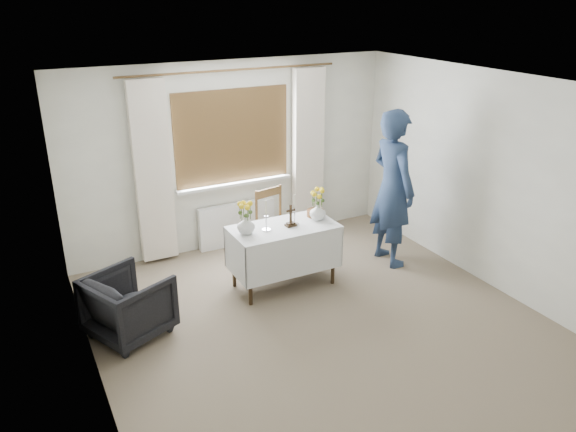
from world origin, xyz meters
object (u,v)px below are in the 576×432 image
object	(u,v)px
wooden_chair	(278,228)
flower_vase_right	(318,212)
altar_table	(284,256)
flower_vase_left	(246,225)
wooden_cross	(291,216)
person	(393,188)
armchair	(129,305)

from	to	relation	value
wooden_chair	flower_vase_right	distance (m)	0.73
altar_table	flower_vase_left	xyz separation A→B (m)	(-0.46, 0.02, 0.49)
altar_table	wooden_cross	bearing A→B (deg)	-17.75
altar_table	person	bearing A→B (deg)	-1.48
flower_vase_right	armchair	bearing A→B (deg)	-174.85
wooden_chair	armchair	world-z (taller)	wooden_chair
altar_table	wooden_chair	xyz separation A→B (m)	(0.21, 0.58, 0.11)
wooden_chair	person	distance (m)	1.53
person	flower_vase_left	xyz separation A→B (m)	(-1.98, 0.06, -0.13)
altar_table	person	xyz separation A→B (m)	(1.51, -0.04, 0.62)
altar_table	wooden_cross	world-z (taller)	wooden_cross
wooden_chair	flower_vase_right	world-z (taller)	wooden_chair
altar_table	flower_vase_left	bearing A→B (deg)	177.95
person	flower_vase_right	world-z (taller)	person
person	flower_vase_left	size ratio (longest dim) A/B	9.53
altar_table	armchair	distance (m)	1.88
wooden_chair	armchair	size ratio (longest dim) A/B	1.32
wooden_chair	flower_vase_left	bearing A→B (deg)	-152.44
person	flower_vase_right	distance (m)	1.06
wooden_cross	person	bearing A→B (deg)	-3.38
wooden_chair	flower_vase_right	bearing A→B (deg)	-79.01
flower_vase_left	flower_vase_right	world-z (taller)	flower_vase_left
wooden_chair	wooden_cross	bearing A→B (deg)	-114.67
altar_table	armchair	bearing A→B (deg)	-173.82
person	flower_vase_right	bearing A→B (deg)	88.17
person	wooden_chair	bearing A→B (deg)	65.21
wooden_chair	armchair	bearing A→B (deg)	-171.57
wooden_cross	flower_vase_right	distance (m)	0.38
wooden_chair	flower_vase_left	distance (m)	0.96
person	flower_vase_right	size ratio (longest dim) A/B	10.01
altar_table	wooden_cross	distance (m)	0.52
wooden_chair	wooden_cross	size ratio (longest dim) A/B	3.72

